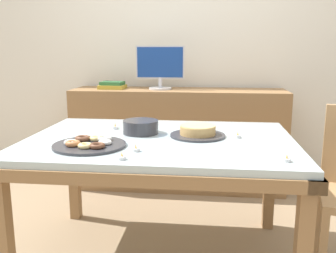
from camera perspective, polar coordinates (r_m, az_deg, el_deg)
The scene contains 13 objects.
wall_back at distance 3.59m, azimuth 2.04°, elevation 12.64°, with size 8.00×0.10×2.60m, color silver.
dining_table at distance 2.15m, azimuth -1.23°, elevation -3.94°, with size 1.53×1.09×0.75m.
sideboard at distance 3.38m, azimuth 1.54°, elevation -1.89°, with size 1.88×0.44×0.89m.
computer_monitor at distance 3.31m, azimuth -1.21°, elevation 8.96°, with size 0.42×0.20×0.38m.
book_stack at distance 3.40m, azimuth -8.47°, elevation 6.21°, with size 0.23×0.19×0.06m.
cake_chocolate_round at distance 2.16m, azimuth 4.55°, elevation -0.79°, with size 0.32×0.32×0.07m.
pastry_platter at distance 1.98m, azimuth -11.89°, elevation -2.62°, with size 0.38×0.38×0.04m.
plate_stack at distance 2.23m, azimuth -4.18°, elevation -0.05°, with size 0.21×0.21×0.08m.
tealight_near_cakes at distance 2.16m, azimuth 10.58°, elevation -1.45°, with size 0.04×0.04×0.04m.
tealight_left_edge at distance 1.72m, azimuth -7.04°, elevation -4.70°, with size 0.04×0.04×0.04m.
tealight_right_edge at distance 1.85m, azimuth -4.92°, elevation -3.50°, with size 0.04×0.04×0.04m.
tealight_centre at distance 2.38m, azimuth -8.05°, elevation -0.14°, with size 0.04×0.04×0.04m.
tealight_near_front at distance 1.76m, azimuth 17.63°, elevation -4.82°, with size 0.04×0.04×0.04m.
Camera 1 is at (0.28, -2.05, 1.25)m, focal length 40.00 mm.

